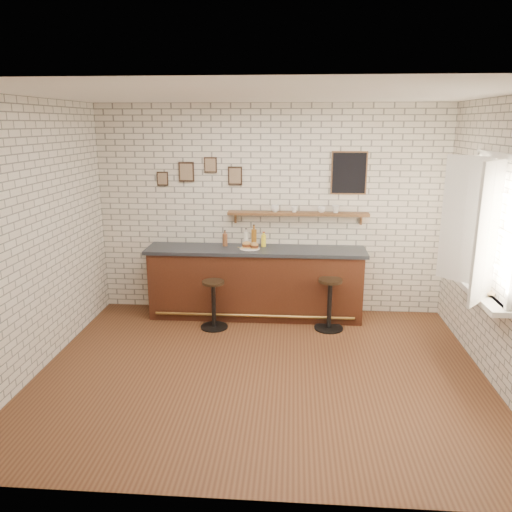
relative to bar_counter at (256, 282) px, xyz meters
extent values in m
plane|color=brown|center=(0.19, -1.70, -0.51)|extent=(5.00, 5.00, 0.00)
cube|color=#482113|center=(0.00, 0.00, -0.03)|extent=(3.00, 0.58, 0.96)
cube|color=#2D333A|center=(0.00, 0.00, 0.48)|extent=(3.10, 0.62, 0.05)
cylinder|color=olive|center=(0.00, -0.32, -0.39)|extent=(2.79, 0.04, 0.04)
cylinder|color=white|center=(-0.08, -0.02, 0.51)|extent=(0.28, 0.28, 0.01)
cylinder|color=#EEC454|center=(-0.02, 0.01, 0.52)|extent=(0.05, 0.05, 0.00)
cylinder|color=#EEC454|center=(-0.05, -0.03, 0.52)|extent=(0.05, 0.05, 0.00)
cylinder|color=#EEC454|center=(-0.18, 0.04, 0.52)|extent=(0.06, 0.06, 0.00)
cylinder|color=#EEC454|center=(-0.05, 0.02, 0.52)|extent=(0.06, 0.06, 0.00)
cylinder|color=#EEC454|center=(-0.18, -0.06, 0.52)|extent=(0.06, 0.06, 0.00)
cylinder|color=#EEC454|center=(-0.02, -0.01, 0.52)|extent=(0.04, 0.04, 0.00)
cylinder|color=#EEC454|center=(-0.09, -0.07, 0.52)|extent=(0.05, 0.05, 0.00)
cylinder|color=#EEC454|center=(-0.20, -0.08, 0.52)|extent=(0.04, 0.04, 0.00)
cylinder|color=#EEC454|center=(-0.24, -0.01, 0.52)|extent=(0.05, 0.05, 0.00)
cylinder|color=#EEC454|center=(-0.04, -0.08, 0.52)|extent=(0.06, 0.06, 0.00)
cylinder|color=brown|center=(-0.45, 0.12, 0.59)|extent=(0.07, 0.07, 0.18)
cylinder|color=brown|center=(-0.45, 0.12, 0.70)|extent=(0.03, 0.03, 0.04)
cylinder|color=black|center=(-0.45, 0.12, 0.73)|extent=(0.03, 0.03, 0.01)
cylinder|color=silver|center=(-0.15, 0.12, 0.61)|extent=(0.07, 0.07, 0.20)
cylinder|color=silver|center=(-0.15, 0.12, 0.73)|extent=(0.02, 0.02, 0.05)
cylinder|color=black|center=(-0.15, 0.12, 0.76)|extent=(0.03, 0.03, 0.01)
cylinder|color=#8B5316|center=(-0.03, 0.12, 0.63)|extent=(0.08, 0.08, 0.25)
cylinder|color=#8B5316|center=(-0.03, 0.12, 0.78)|extent=(0.03, 0.03, 0.06)
cylinder|color=black|center=(-0.03, 0.12, 0.82)|extent=(0.03, 0.03, 0.01)
cylinder|color=yellow|center=(0.11, 0.12, 0.59)|extent=(0.07, 0.07, 0.17)
cylinder|color=yellow|center=(0.11, 0.12, 0.69)|extent=(0.03, 0.03, 0.03)
cylinder|color=maroon|center=(0.11, 0.12, 0.71)|extent=(0.04, 0.04, 0.01)
cylinder|color=black|center=(-0.53, -0.49, -0.50)|extent=(0.37, 0.37, 0.02)
cylinder|color=black|center=(-0.53, -0.49, -0.18)|extent=(0.06, 0.06, 0.62)
cylinder|color=black|center=(-0.53, -0.49, 0.15)|extent=(0.34, 0.34, 0.04)
cylinder|color=black|center=(1.04, -0.41, -0.50)|extent=(0.40, 0.40, 0.02)
cylinder|color=black|center=(1.04, -0.41, -0.16)|extent=(0.06, 0.06, 0.65)
cylinder|color=black|center=(1.04, -0.41, 0.19)|extent=(0.40, 0.40, 0.04)
cube|color=brown|center=(0.59, 0.20, 0.97)|extent=(2.00, 0.18, 0.04)
cube|color=brown|center=(-0.31, 0.27, 0.89)|extent=(0.03, 0.04, 0.16)
cube|color=brown|center=(1.49, 0.27, 0.89)|extent=(0.03, 0.04, 0.16)
imported|color=white|center=(0.26, 0.20, 1.04)|extent=(0.15, 0.15, 0.10)
imported|color=white|center=(0.54, 0.20, 1.04)|extent=(0.12, 0.12, 0.08)
imported|color=white|center=(0.92, 0.20, 1.04)|extent=(0.15, 0.15, 0.09)
imported|color=white|center=(1.12, 0.20, 1.04)|extent=(0.12, 0.12, 0.10)
cube|color=black|center=(-1.01, 0.28, 1.54)|extent=(0.22, 0.02, 0.28)
cube|color=black|center=(-0.66, 0.28, 1.64)|extent=(0.18, 0.02, 0.22)
cube|color=black|center=(-0.31, 0.28, 1.49)|extent=(0.20, 0.02, 0.26)
cube|color=black|center=(-1.36, 0.28, 1.44)|extent=(0.16, 0.02, 0.20)
cube|color=black|center=(1.29, 0.28, 1.54)|extent=(0.46, 0.02, 0.56)
cube|color=white|center=(2.59, -1.40, 0.39)|extent=(0.20, 1.35, 0.06)
cube|color=white|center=(2.66, -1.40, 1.89)|extent=(0.05, 1.30, 0.06)
cube|color=white|center=(2.66, -1.40, 0.39)|extent=(0.05, 1.30, 0.06)
cube|color=white|center=(2.66, -0.80, 1.14)|extent=(0.05, 0.06, 1.50)
cube|color=white|center=(2.51, -1.70, 1.14)|extent=(0.40, 0.46, 1.46)
cube|color=white|center=(2.51, -1.10, 1.14)|extent=(0.40, 0.46, 1.46)
imported|color=tan|center=(2.57, -1.49, 0.43)|extent=(0.26, 0.29, 0.02)
imported|color=tan|center=(2.57, -1.47, 0.46)|extent=(0.29, 0.31, 0.02)
camera|label=1|loc=(0.51, -6.81, 2.22)|focal=35.00mm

